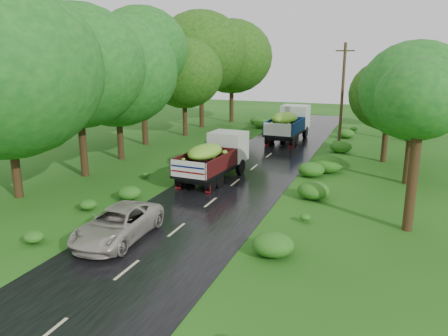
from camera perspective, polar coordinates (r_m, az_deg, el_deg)
The scene contains 10 objects.
ground at distance 16.61m, azimuth -12.57°, elevation -12.90°, with size 120.00×120.00×0.00m, color #194A0F.
road at distance 20.57m, azimuth -4.98°, elevation -7.06°, with size 6.50×80.00×0.02m, color black.
road_lines at distance 21.41m, azimuth -3.82°, elevation -6.12°, with size 0.12×69.60×0.00m.
truck_near at distance 27.16m, azimuth -1.14°, elevation 1.67°, with size 2.74×6.56×2.69m.
truck_far at distance 40.26m, azimuth 8.53°, elevation 5.96°, with size 2.81×7.18×2.97m.
car at distance 18.98m, azimuth -13.71°, elevation -7.12°, with size 2.23×4.83×1.34m, color #A9A196.
utility_pole at distance 37.35m, azimuth 15.18°, elevation 9.17°, with size 1.50×0.25×8.56m.
trees_left at distance 37.32m, azimuth -9.19°, elevation 13.50°, with size 6.64×35.04×9.83m.
trees_right at distance 35.96m, azimuth 22.84°, elevation 10.07°, with size 5.31×32.60×7.69m.
shrubs at distance 28.44m, azimuth 2.80°, elevation -0.18°, with size 11.90×44.00×0.70m.
Camera 1 is at (8.34, -12.22, 7.55)m, focal length 35.00 mm.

